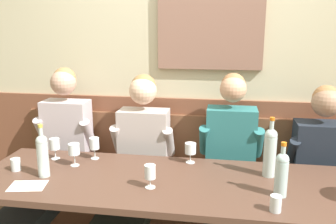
% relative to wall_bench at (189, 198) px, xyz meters
% --- Properties ---
extents(room_wall_back, '(6.80, 0.12, 2.80)m').
position_rel_wall_bench_xyz_m(room_wall_back, '(0.00, 0.26, 1.12)').
color(room_wall_back, beige).
rests_on(room_wall_back, ground).
extents(wood_wainscot_panel, '(6.80, 0.03, 1.07)m').
position_rel_wall_bench_xyz_m(wood_wainscot_panel, '(0.00, 0.21, 0.26)').
color(wood_wainscot_panel, brown).
rests_on(wood_wainscot_panel, ground).
extents(wall_bench, '(2.88, 0.42, 0.94)m').
position_rel_wall_bench_xyz_m(wall_bench, '(0.00, 0.00, 0.00)').
color(wall_bench, brown).
rests_on(wall_bench, ground).
extents(dining_table, '(2.58, 0.80, 0.74)m').
position_rel_wall_bench_xyz_m(dining_table, '(0.00, -0.66, 0.38)').
color(dining_table, '#50362A').
rests_on(dining_table, ground).
extents(person_left_seat, '(0.48, 1.23, 1.34)m').
position_rel_wall_bench_xyz_m(person_left_seat, '(-1.02, -0.34, 0.37)').
color(person_left_seat, '#33313D').
rests_on(person_left_seat, ground).
extents(person_right_seat, '(0.50, 1.23, 1.30)m').
position_rel_wall_bench_xyz_m(person_right_seat, '(-0.37, -0.34, 0.36)').
color(person_right_seat, '#2F373B').
rests_on(person_right_seat, ground).
extents(person_center_left_seat, '(0.48, 1.22, 1.32)m').
position_rel_wall_bench_xyz_m(person_center_left_seat, '(0.32, -0.34, 0.36)').
color(person_center_left_seat, '#302730').
rests_on(person_center_left_seat, ground).
extents(person_center_right_seat, '(0.50, 1.24, 1.25)m').
position_rel_wall_bench_xyz_m(person_center_right_seat, '(0.99, -0.34, 0.34)').
color(person_center_right_seat, '#34353D').
rests_on(person_center_right_seat, ground).
extents(wine_bottle_clear_water, '(0.07, 0.07, 0.32)m').
position_rel_wall_bench_xyz_m(wine_bottle_clear_water, '(0.59, -0.77, 0.59)').
color(wine_bottle_clear_water, '#ABC6C7').
rests_on(wine_bottle_clear_water, dining_table).
extents(wine_bottle_green_tall, '(0.07, 0.07, 0.34)m').
position_rel_wall_bench_xyz_m(wine_bottle_green_tall, '(-0.86, -0.73, 0.60)').
color(wine_bottle_green_tall, '#B1C0BC').
rests_on(wine_bottle_green_tall, dining_table).
extents(wine_bottle_amber_mid, '(0.08, 0.08, 0.39)m').
position_rel_wall_bench_xyz_m(wine_bottle_amber_mid, '(0.56, -0.50, 0.62)').
color(wine_bottle_amber_mid, silver).
rests_on(wine_bottle_amber_mid, dining_table).
extents(wine_glass_right_end, '(0.07, 0.07, 0.14)m').
position_rel_wall_bench_xyz_m(wine_glass_right_end, '(-0.15, -0.78, 0.55)').
color(wine_glass_right_end, silver).
rests_on(wine_glass_right_end, dining_table).
extents(wine_glass_left_end, '(0.08, 0.08, 0.14)m').
position_rel_wall_bench_xyz_m(wine_glass_left_end, '(0.04, -0.35, 0.56)').
color(wine_glass_left_end, silver).
rests_on(wine_glass_left_end, dining_table).
extents(wine_glass_center_front, '(0.08, 0.08, 0.16)m').
position_rel_wall_bench_xyz_m(wine_glass_center_front, '(-0.73, -0.53, 0.57)').
color(wine_glass_center_front, silver).
rests_on(wine_glass_center_front, dining_table).
extents(wine_glass_near_bucket, '(0.07, 0.07, 0.15)m').
position_rel_wall_bench_xyz_m(wine_glass_near_bucket, '(-0.92, -0.44, 0.56)').
color(wine_glass_near_bucket, silver).
rests_on(wine_glass_near_bucket, dining_table).
extents(wine_glass_center_rear, '(0.07, 0.07, 0.16)m').
position_rel_wall_bench_xyz_m(wine_glass_center_rear, '(-0.64, -0.39, 0.56)').
color(wine_glass_center_rear, silver).
rests_on(wine_glass_center_rear, dining_table).
extents(water_tumbler_center, '(0.06, 0.06, 0.08)m').
position_rel_wall_bench_xyz_m(water_tumbler_center, '(-1.08, -0.67, 0.50)').
color(water_tumbler_center, silver).
rests_on(water_tumbler_center, dining_table).
extents(water_tumbler_right, '(0.06, 0.06, 0.09)m').
position_rel_wall_bench_xyz_m(water_tumbler_right, '(0.54, -0.95, 0.50)').
color(water_tumbler_right, silver).
rests_on(water_tumbler_right, dining_table).
extents(tasting_sheet_left_guest, '(0.24, 0.19, 0.00)m').
position_rel_wall_bench_xyz_m(tasting_sheet_left_guest, '(-0.88, -0.88, 0.46)').
color(tasting_sheet_left_guest, white).
rests_on(tasting_sheet_left_guest, dining_table).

